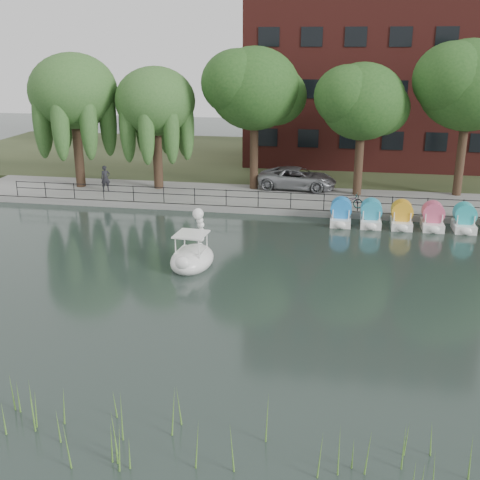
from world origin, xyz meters
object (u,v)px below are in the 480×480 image
(minivan, at_px, (297,177))
(swan_boat, at_px, (193,254))
(bicycle, at_px, (349,200))
(pedestrian, at_px, (105,176))

(minivan, bearing_deg, swan_boat, 170.46)
(minivan, bearing_deg, bicycle, -136.65)
(pedestrian, bearing_deg, minivan, -22.87)
(bicycle, distance_m, swan_boat, 12.59)
(minivan, relative_size, bicycle, 3.54)
(pedestrian, bearing_deg, swan_boat, -88.12)
(swan_boat, bearing_deg, pedestrian, 131.95)
(bicycle, relative_size, swan_boat, 0.54)
(bicycle, xyz_separation_m, pedestrian, (-16.23, 1.52, 0.49))
(swan_boat, bearing_deg, minivan, 80.59)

